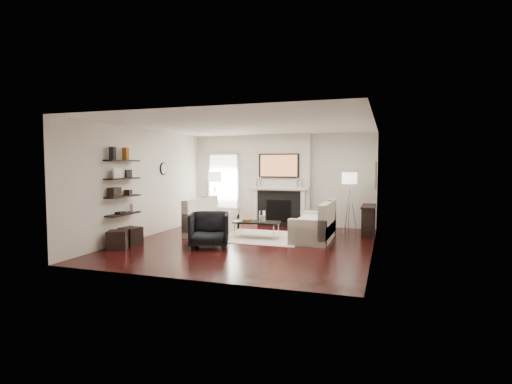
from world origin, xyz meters
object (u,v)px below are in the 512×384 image
(loveseat_right_base, at_px, (314,231))
(coffee_table, at_px, (257,222))
(loveseat_left_base, at_px, (212,225))
(armchair, at_px, (209,228))
(lamp_left_shade, at_px, (215,177))
(lamp_right_shade, at_px, (349,178))
(ottoman_near, at_px, (131,236))

(loveseat_right_base, bearing_deg, coffee_table, -169.57)
(loveseat_left_base, height_order, armchair, armchair)
(loveseat_right_base, relative_size, lamp_left_shade, 4.50)
(coffee_table, xyz_separation_m, armchair, (-0.66, -1.33, 0.02))
(armchair, relative_size, lamp_right_shade, 2.12)
(loveseat_left_base, distance_m, loveseat_right_base, 2.70)
(coffee_table, bearing_deg, lamp_left_shade, 138.90)
(armchair, xyz_separation_m, lamp_left_shade, (-1.17, 2.92, 1.03))
(loveseat_left_base, xyz_separation_m, armchair, (0.67, -1.63, 0.21))
(coffee_table, xyz_separation_m, lamp_right_shade, (2.07, 1.66, 1.05))
(loveseat_left_base, distance_m, ottoman_near, 2.27)
(loveseat_right_base, bearing_deg, loveseat_left_base, 178.87)
(coffee_table, distance_m, lamp_right_shade, 2.86)
(ottoman_near, bearing_deg, lamp_right_shade, 36.34)
(lamp_left_shade, bearing_deg, ottoman_near, -100.77)
(loveseat_right_base, distance_m, lamp_right_shade, 2.00)
(loveseat_right_base, height_order, lamp_right_shade, lamp_right_shade)
(loveseat_left_base, bearing_deg, lamp_right_shade, 21.76)
(coffee_table, relative_size, armchair, 1.30)
(coffee_table, bearing_deg, armchair, -116.42)
(lamp_left_shade, bearing_deg, coffee_table, -41.10)
(armchair, bearing_deg, lamp_left_shade, 91.76)
(coffee_table, height_order, ottoman_near, coffee_table)
(coffee_table, relative_size, lamp_left_shade, 2.75)
(coffee_table, xyz_separation_m, ottoman_near, (-2.45, -1.66, -0.20))
(loveseat_right_base, distance_m, lamp_left_shade, 3.68)
(loveseat_left_base, distance_m, armchair, 1.78)
(loveseat_left_base, relative_size, armchair, 2.13)
(lamp_right_shade, bearing_deg, lamp_left_shade, -179.03)
(coffee_table, height_order, lamp_left_shade, lamp_left_shade)
(armchair, relative_size, ottoman_near, 2.12)
(loveseat_left_base, distance_m, coffee_table, 1.38)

